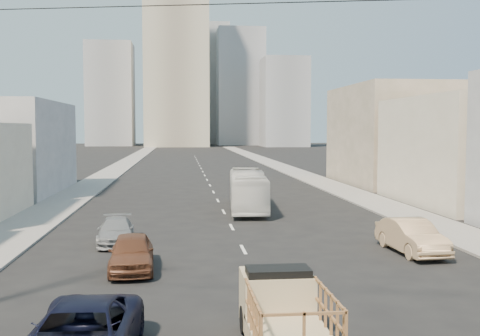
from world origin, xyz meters
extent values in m
cube|color=gray|center=(-11.75, 70.00, 0.06)|extent=(3.50, 180.00, 0.12)
cube|color=gray|center=(11.75, 70.00, 0.06)|extent=(3.50, 180.00, 0.12)
cube|color=silver|center=(0.00, 8.00, 0.01)|extent=(0.15, 2.00, 0.01)
cube|color=silver|center=(0.00, 14.00, 0.01)|extent=(0.15, 2.00, 0.01)
cube|color=silver|center=(0.00, 20.00, 0.01)|extent=(0.15, 2.00, 0.01)
cube|color=silver|center=(0.00, 26.00, 0.01)|extent=(0.15, 2.00, 0.01)
cube|color=silver|center=(0.00, 32.00, 0.01)|extent=(0.15, 2.00, 0.01)
cube|color=silver|center=(0.00, 38.00, 0.01)|extent=(0.15, 2.00, 0.01)
cube|color=silver|center=(0.00, 44.00, 0.01)|extent=(0.15, 2.00, 0.01)
cube|color=silver|center=(0.00, 50.00, 0.01)|extent=(0.15, 2.00, 0.01)
cube|color=silver|center=(0.00, 56.00, 0.01)|extent=(0.15, 2.00, 0.01)
cube|color=silver|center=(0.00, 62.00, 0.01)|extent=(0.15, 2.00, 0.01)
cube|color=silver|center=(0.00, 68.00, 0.01)|extent=(0.15, 2.00, 0.01)
cube|color=silver|center=(0.00, 74.00, 0.01)|extent=(0.15, 2.00, 0.01)
cube|color=silver|center=(0.00, 80.00, 0.01)|extent=(0.15, 2.00, 0.01)
cube|color=silver|center=(0.00, 86.00, 0.01)|extent=(0.15, 2.00, 0.01)
cube|color=silver|center=(0.00, 92.00, 0.01)|extent=(0.15, 2.00, 0.01)
cube|color=silver|center=(0.00, 98.00, 0.01)|extent=(0.15, 2.00, 0.01)
cube|color=silver|center=(0.00, 104.00, 0.01)|extent=(0.15, 2.00, 0.01)
cube|color=tan|center=(-0.29, 1.21, 0.70)|extent=(1.90, 3.00, 0.12)
cube|color=tan|center=(-0.29, 3.21, 0.95)|extent=(1.90, 1.60, 1.50)
cube|color=black|center=(-0.29, 2.96, 1.55)|extent=(1.70, 0.90, 0.70)
cylinder|color=black|center=(-1.14, 3.31, 0.38)|extent=(0.25, 0.76, 0.76)
cylinder|color=black|center=(0.56, 3.31, 0.38)|extent=(0.25, 0.76, 0.76)
imported|color=silver|center=(1.73, 26.68, 1.39)|extent=(3.09, 10.11, 2.77)
imported|color=brown|center=(-4.84, 10.60, 0.73)|extent=(1.93, 4.35, 1.45)
imported|color=tan|center=(7.50, 12.45, 0.77)|extent=(1.88, 4.73, 1.53)
imported|color=gray|center=(-6.07, 16.01, 0.61)|extent=(2.03, 4.35, 1.23)
cylinder|color=black|center=(0.00, 1.50, 8.60)|extent=(23.01, 5.02, 0.02)
cube|color=gray|center=(20.00, 44.00, 5.00)|extent=(12.00, 16.00, 10.00)
cube|color=tan|center=(-4.00, 170.00, 30.00)|extent=(20.00, 20.00, 60.00)
cube|color=#919399|center=(18.00, 185.00, 20.00)|extent=(16.00, 16.00, 40.00)
cube|color=#919399|center=(-26.00, 180.00, 17.00)|extent=(15.00, 15.00, 34.00)
cube|color=gray|center=(6.00, 200.00, 22.00)|extent=(18.00, 18.00, 44.00)
cube|color=#919399|center=(30.00, 165.00, 14.00)|extent=(14.00, 14.00, 28.00)
camera|label=1|loc=(-2.88, -11.69, 5.63)|focal=42.00mm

